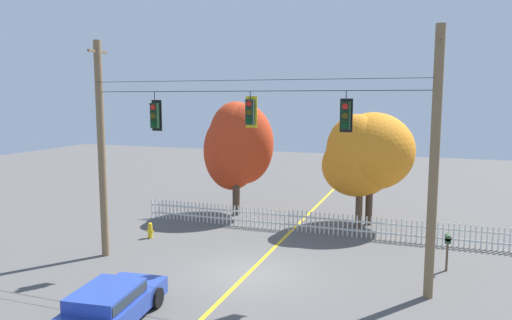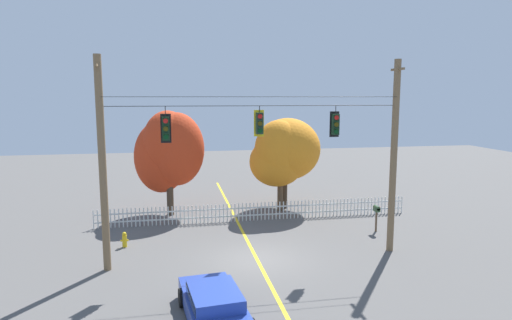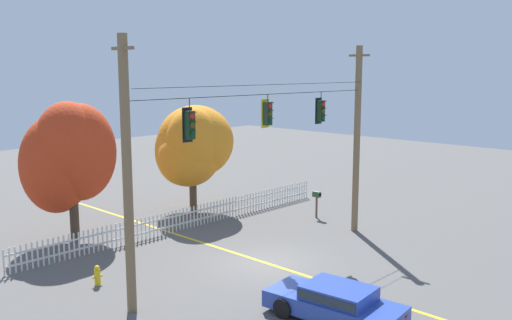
# 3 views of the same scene
# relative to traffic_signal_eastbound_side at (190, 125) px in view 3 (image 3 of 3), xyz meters

# --- Properties ---
(ground) EXTENTS (80.00, 80.00, 0.00)m
(ground) POSITION_rel_traffic_signal_eastbound_side_xyz_m (3.83, -0.01, -5.90)
(ground) COLOR #565451
(lane_centerline_stripe) EXTENTS (0.16, 36.00, 0.01)m
(lane_centerline_stripe) POSITION_rel_traffic_signal_eastbound_side_xyz_m (3.83, -0.01, -5.90)
(lane_centerline_stripe) COLOR gold
(lane_centerline_stripe) RESTS_ON ground
(signal_support_span) EXTENTS (13.08, 1.10, 8.86)m
(signal_support_span) POSITION_rel_traffic_signal_eastbound_side_xyz_m (3.83, -0.01, -1.40)
(signal_support_span) COLOR brown
(signal_support_span) RESTS_ON ground
(traffic_signal_eastbound_side) EXTENTS (0.43, 0.38, 1.52)m
(traffic_signal_eastbound_side) POSITION_rel_traffic_signal_eastbound_side_xyz_m (0.00, 0.00, 0.00)
(traffic_signal_eastbound_side) COLOR black
(traffic_signal_westbound_side) EXTENTS (0.43, 0.38, 1.31)m
(traffic_signal_westbound_side) POSITION_rel_traffic_signal_eastbound_side_xyz_m (3.93, -0.00, 0.17)
(traffic_signal_westbound_side) COLOR black
(traffic_signal_northbound_primary) EXTENTS (0.43, 0.38, 1.40)m
(traffic_signal_northbound_primary) POSITION_rel_traffic_signal_eastbound_side_xyz_m (7.35, -0.00, 0.09)
(traffic_signal_northbound_primary) COLOR black
(white_picket_fence) EXTENTS (18.39, 0.06, 1.06)m
(white_picket_fence) POSITION_rel_traffic_signal_eastbound_side_xyz_m (5.04, 6.17, -5.37)
(white_picket_fence) COLOR silver
(white_picket_fence) RESTS_ON ground
(autumn_maple_near_fence) EXTENTS (4.24, 3.32, 6.39)m
(autumn_maple_near_fence) POSITION_rel_traffic_signal_eastbound_side_xyz_m (0.00, 8.55, -1.93)
(autumn_maple_near_fence) COLOR #473828
(autumn_maple_near_fence) RESTS_ON ground
(autumn_maple_mid) EXTENTS (3.49, 3.12, 5.79)m
(autumn_maple_mid) POSITION_rel_traffic_signal_eastbound_side_xyz_m (6.68, 8.00, -2.40)
(autumn_maple_mid) COLOR brown
(autumn_maple_mid) RESTS_ON ground
(autumn_oak_far_east) EXTENTS (4.18, 4.13, 5.86)m
(autumn_oak_far_east) POSITION_rel_traffic_signal_eastbound_side_xyz_m (7.29, 8.73, -2.19)
(autumn_oak_far_east) COLOR #473828
(autumn_oak_far_east) RESTS_ON ground
(parked_car) EXTENTS (2.26, 4.51, 1.15)m
(parked_car) POSITION_rel_traffic_signal_eastbound_side_xyz_m (1.44, -5.19, -5.30)
(parked_car) COLOR #28429E
(parked_car) RESTS_ON ground
(fire_hydrant) EXTENTS (0.38, 0.22, 0.75)m
(fire_hydrant) POSITION_rel_traffic_signal_eastbound_side_xyz_m (-2.15, 2.80, -5.53)
(fire_hydrant) COLOR gold
(fire_hydrant) RESTS_ON ground
(roadside_mailbox) EXTENTS (0.25, 0.44, 1.43)m
(roadside_mailbox) POSITION_rel_traffic_signal_eastbound_side_xyz_m (10.89, 2.83, -4.74)
(roadside_mailbox) COLOR brown
(roadside_mailbox) RESTS_ON ground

